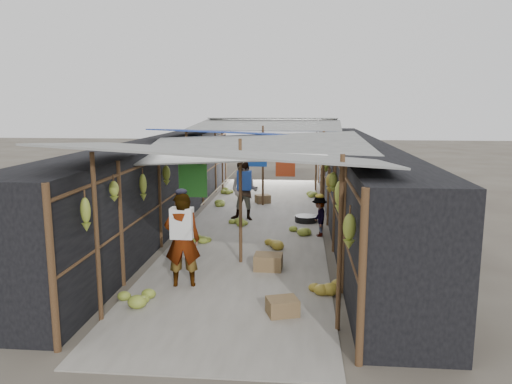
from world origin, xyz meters
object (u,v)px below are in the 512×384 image
(crate_near, at_px, (282,307))
(vendor_seated, at_px, (319,217))
(shopper_blue, at_px, (244,191))
(black_basin, at_px, (306,219))
(vendor_elderly, at_px, (182,240))

(crate_near, relative_size, vendor_seated, 0.46)
(shopper_blue, bearing_deg, crate_near, -67.35)
(black_basin, bearing_deg, shopper_blue, 176.29)
(crate_near, height_order, vendor_elderly, vendor_elderly)
(black_basin, bearing_deg, crate_near, -93.81)
(shopper_blue, bearing_deg, vendor_seated, -27.41)
(vendor_elderly, bearing_deg, vendor_seated, -135.57)
(crate_near, relative_size, black_basin, 0.75)
(vendor_elderly, relative_size, shopper_blue, 1.03)
(vendor_elderly, height_order, vendor_seated, vendor_elderly)
(black_basin, xyz_separation_m, vendor_elderly, (-2.27, -5.22, 0.78))
(vendor_elderly, bearing_deg, shopper_blue, -106.21)
(vendor_seated, bearing_deg, shopper_blue, -137.28)
(vendor_elderly, bearing_deg, crate_near, 138.10)
(black_basin, height_order, vendor_seated, vendor_seated)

